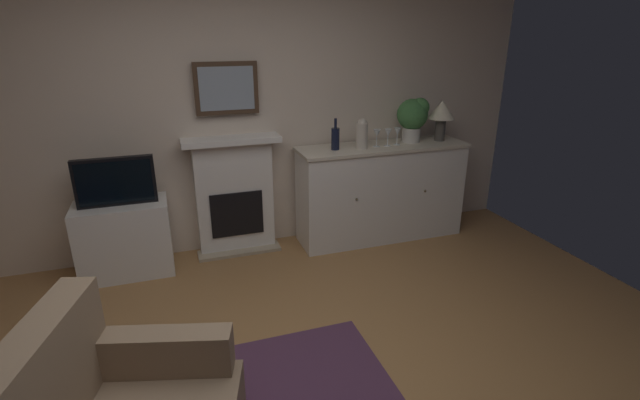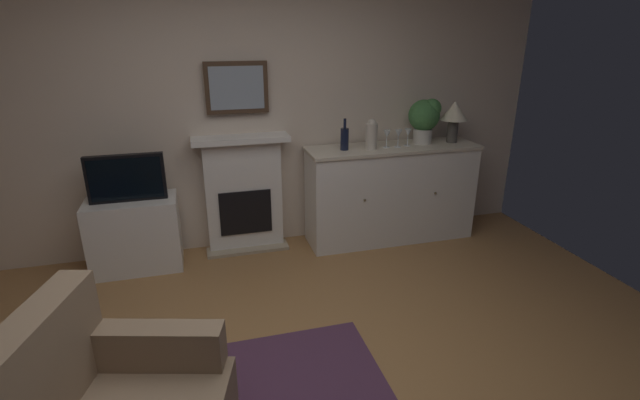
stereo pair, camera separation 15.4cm
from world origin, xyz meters
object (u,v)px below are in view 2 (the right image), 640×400
object	(u,v)px
table_lamp	(454,114)
wine_bottle	(345,138)
tv_set	(126,178)
potted_plant_small	(425,117)
wine_glass_left	(387,135)
vase_decorative	(372,134)
sideboard_cabinet	(390,193)
wine_glass_center	(398,134)
wine_glass_right	(408,133)
fireplace_unit	(244,194)
framed_picture	(237,88)
tv_cabinet	(135,234)

from	to	relation	value
table_lamp	wine_bottle	bearing A→B (deg)	-179.64
tv_set	potted_plant_small	distance (m)	2.76
wine_glass_left	vase_decorative	world-z (taller)	vase_decorative
sideboard_cabinet	wine_glass_center	world-z (taller)	wine_glass_center
tv_set	potted_plant_small	bearing A→B (deg)	1.12
wine_glass_left	tv_set	xyz separation A→B (m)	(-2.31, 0.02, -0.23)
sideboard_cabinet	wine_glass_right	distance (m)	0.61
table_lamp	wine_bottle	size ratio (longest dim) A/B	1.38
fireplace_unit	sideboard_cabinet	bearing A→B (deg)	-7.11
framed_picture	table_lamp	bearing A→B (deg)	-6.21
framed_picture	sideboard_cabinet	size ratio (longest dim) A/B	0.33
framed_picture	wine_glass_left	distance (m)	1.43
sideboard_cabinet	tv_set	size ratio (longest dim) A/B	2.69
tv_cabinet	tv_set	xyz separation A→B (m)	(0.00, -0.02, 0.52)
fireplace_unit	framed_picture	xyz separation A→B (m)	(-0.00, 0.05, 0.97)
table_lamp	tv_cabinet	bearing A→B (deg)	179.72
wine_glass_left	tv_cabinet	world-z (taller)	wine_glass_left
fireplace_unit	wine_glass_right	xyz separation A→B (m)	(1.56, -0.20, 0.53)
table_lamp	tv_cabinet	xyz separation A→B (m)	(-3.02, 0.01, -0.91)
wine_bottle	wine_glass_center	distance (m)	0.52
wine_glass_right	sideboard_cabinet	bearing A→B (deg)	172.26
fireplace_unit	table_lamp	distance (m)	2.16
wine_glass_center	potted_plant_small	xyz separation A→B (m)	(0.31, 0.09, 0.13)
vase_decorative	table_lamp	bearing A→B (deg)	3.29
fireplace_unit	potted_plant_small	bearing A→B (deg)	-4.29
wine_glass_center	tv_cabinet	size ratio (longest dim) A/B	0.22
wine_glass_right	table_lamp	bearing A→B (deg)	2.22
wine_glass_right	fireplace_unit	bearing A→B (deg)	172.83
wine_bottle	fireplace_unit	bearing A→B (deg)	168.77
table_lamp	vase_decorative	world-z (taller)	table_lamp
wine_bottle	tv_cabinet	distance (m)	2.04
wine_bottle	wine_glass_left	distance (m)	0.41
wine_bottle	table_lamp	bearing A→B (deg)	0.36
sideboard_cabinet	tv_cabinet	size ratio (longest dim) A/B	2.23
wine_bottle	tv_set	bearing A→B (deg)	-179.96
fireplace_unit	wine_bottle	bearing A→B (deg)	-11.23
wine_glass_right	tv_cabinet	distance (m)	2.64
framed_picture	potted_plant_small	distance (m)	1.79
fireplace_unit	table_lamp	size ratio (longest dim) A/B	2.75
fireplace_unit	wine_glass_center	xyz separation A→B (m)	(1.45, -0.22, 0.53)
wine_bottle	tv_cabinet	xyz separation A→B (m)	(-1.90, 0.02, -0.74)
sideboard_cabinet	vase_decorative	xyz separation A→B (m)	(-0.25, -0.05, 0.61)
wine_glass_center	vase_decorative	bearing A→B (deg)	-177.96
wine_bottle	wine_glass_right	bearing A→B (deg)	-1.07
fireplace_unit	framed_picture	distance (m)	0.97
table_lamp	vase_decorative	xyz separation A→B (m)	(-0.87, -0.05, -0.14)
tv_cabinet	wine_bottle	bearing A→B (deg)	-0.66
tv_cabinet	tv_set	world-z (taller)	tv_set
wine_glass_center	vase_decorative	distance (m)	0.27
framed_picture	vase_decorative	bearing A→B (deg)	-13.07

